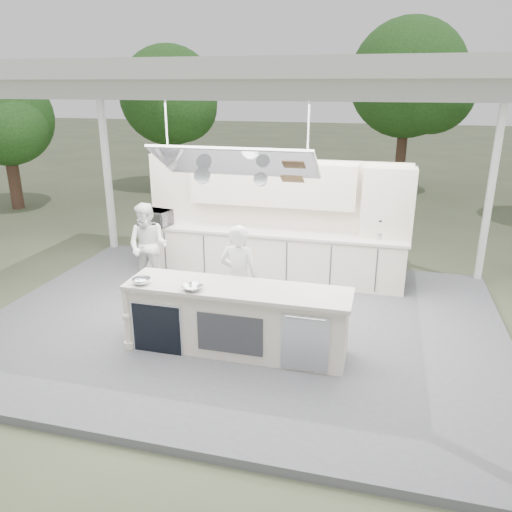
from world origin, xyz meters
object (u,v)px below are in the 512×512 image
(demo_island, at_px, (236,319))
(head_chef, at_px, (239,278))
(back_counter, at_px, (269,254))
(sous_chef, at_px, (148,246))

(demo_island, bearing_deg, head_chef, 101.97)
(back_counter, xyz_separation_m, head_chef, (0.04, -2.16, 0.34))
(sous_chef, bearing_deg, demo_island, -39.28)
(head_chef, bearing_deg, sous_chef, -24.67)
(demo_island, distance_m, sous_chef, 2.86)
(sous_chef, bearing_deg, back_counter, 26.69)
(demo_island, height_order, head_chef, head_chef)
(sous_chef, bearing_deg, head_chef, -29.22)
(demo_island, xyz_separation_m, head_chef, (-0.14, 0.65, 0.34))
(head_chef, xyz_separation_m, sous_chef, (-2.05, 1.17, -0.04))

